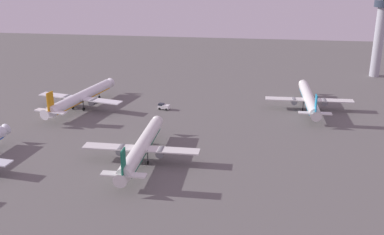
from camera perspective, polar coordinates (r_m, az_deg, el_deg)
name	(u,v)px	position (r m, az deg, el deg)	size (l,w,h in m)	color
ground_plane	(130,176)	(122.59, -7.58, -7.11)	(416.00, 416.00, 0.00)	#605E5B
control_tower	(381,26)	(230.02, 22.07, 10.29)	(8.00, 8.00, 40.00)	#A8A8B2
airplane_terminal_side	(141,148)	(128.92, -6.23, -3.67)	(32.39, 41.69, 10.72)	silver
airplane_taxiway_distant	(81,97)	(176.36, -13.47, 2.40)	(33.53, 42.79, 11.08)	white
airplane_far_stand	(309,99)	(175.77, 14.12, 2.20)	(31.63, 40.69, 10.45)	silver
cargo_loader	(164,106)	(171.39, -3.50, 1.36)	(4.48, 2.86, 2.25)	white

